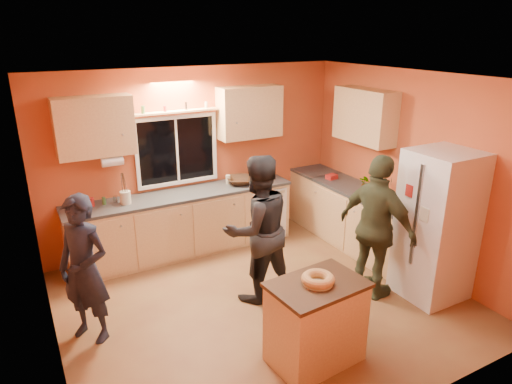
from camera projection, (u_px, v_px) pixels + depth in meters
ground at (263, 301)px, 5.46m from camera, size 4.50×4.50×0.00m
room_shell at (255, 162)px, 5.31m from camera, size 4.54×4.04×2.61m
back_counter at (207, 218)px, 6.72m from camera, size 4.23×0.62×0.90m
right_counter at (363, 221)px, 6.60m from camera, size 0.62×1.84×0.90m
refrigerator at (437, 226)px, 5.35m from camera, size 0.72×0.70×1.80m
island at (316, 322)px, 4.36m from camera, size 0.93×0.67×0.86m
bundt_pastry at (318, 279)px, 4.20m from camera, size 0.31×0.31×0.09m
person_left at (84, 270)px, 4.58m from camera, size 0.67×0.68×1.58m
person_center at (257, 229)px, 5.28m from camera, size 0.89×0.70×1.77m
person_right at (377, 228)px, 5.32m from camera, size 0.62×1.09×1.76m
mixing_bowl at (241, 181)px, 6.78m from camera, size 0.53×0.53×0.10m
utensil_crock at (125, 197)px, 6.00m from camera, size 0.14×0.14×0.17m
potted_plant at (368, 183)px, 6.35m from camera, size 0.27×0.24×0.30m
red_box at (332, 177)px, 7.01m from camera, size 0.18×0.14×0.07m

